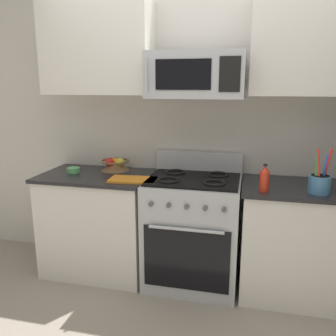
# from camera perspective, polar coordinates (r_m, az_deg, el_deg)

# --- Properties ---
(ground_plane) EXTENTS (16.00, 16.00, 0.00)m
(ground_plane) POSITION_cam_1_polar(r_m,az_deg,el_deg) (2.70, 1.48, -24.72)
(ground_plane) COLOR gray
(wall_back) EXTENTS (8.00, 0.10, 2.60)m
(wall_back) POSITION_cam_1_polar(r_m,az_deg,el_deg) (3.17, 5.45, 6.66)
(wall_back) COLOR beige
(wall_back) RESTS_ON ground
(counter_left) EXTENTS (0.95, 0.64, 0.91)m
(counter_left) POSITION_cam_1_polar(r_m,az_deg,el_deg) (3.26, -11.31, -8.73)
(counter_left) COLOR silver
(counter_left) RESTS_ON ground
(range_oven) EXTENTS (0.76, 0.68, 1.09)m
(range_oven) POSITION_cam_1_polar(r_m,az_deg,el_deg) (3.02, 4.09, -9.98)
(range_oven) COLOR #B2B5BA
(range_oven) RESTS_ON ground
(counter_right) EXTENTS (0.94, 0.64, 0.91)m
(counter_right) POSITION_cam_1_polar(r_m,az_deg,el_deg) (3.02, 20.72, -11.14)
(counter_right) COLOR silver
(counter_right) RESTS_ON ground
(microwave) EXTENTS (0.74, 0.44, 0.35)m
(microwave) POSITION_cam_1_polar(r_m,az_deg,el_deg) (2.80, 4.62, 14.84)
(microwave) COLOR #B2B5BA
(upper_cabinets_left) EXTENTS (0.94, 0.34, 0.76)m
(upper_cabinets_left) POSITION_cam_1_polar(r_m,az_deg,el_deg) (3.19, -11.39, 18.45)
(upper_cabinets_left) COLOR silver
(upper_cabinets_right) EXTENTS (0.93, 0.34, 0.76)m
(upper_cabinets_right) POSITION_cam_1_polar(r_m,az_deg,el_deg) (2.95, 22.91, 18.15)
(upper_cabinets_right) COLOR silver
(utensil_crock) EXTENTS (0.15, 0.15, 0.33)m
(utensil_crock) POSITION_cam_1_polar(r_m,az_deg,el_deg) (2.72, 23.47, -2.24)
(utensil_crock) COLOR teal
(utensil_crock) RESTS_ON counter_right
(fruit_basket) EXTENTS (0.26, 0.26, 0.12)m
(fruit_basket) POSITION_cam_1_polar(r_m,az_deg,el_deg) (3.22, -8.62, 0.62)
(fruit_basket) COLOR brown
(fruit_basket) RESTS_ON counter_left
(cutting_board) EXTENTS (0.39, 0.24, 0.02)m
(cutting_board) POSITION_cam_1_polar(r_m,az_deg,el_deg) (2.86, -5.71, -1.90)
(cutting_board) COLOR orange
(cutting_board) RESTS_ON counter_left
(bottle_hot_sauce) EXTENTS (0.07, 0.07, 0.20)m
(bottle_hot_sauce) POSITION_cam_1_polar(r_m,az_deg,el_deg) (2.63, 15.45, -1.74)
(bottle_hot_sauce) COLOR red
(bottle_hot_sauce) RESTS_ON counter_right
(prep_bowl) EXTENTS (0.12, 0.12, 0.04)m
(prep_bowl) POSITION_cam_1_polar(r_m,az_deg,el_deg) (3.22, -15.19, -0.29)
(prep_bowl) COLOR #59AD66
(prep_bowl) RESTS_ON counter_left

